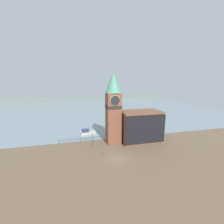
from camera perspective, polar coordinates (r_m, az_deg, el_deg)
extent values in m
plane|color=brown|center=(38.03, 2.12, -17.26)|extent=(160.00, 160.00, 0.00)
cube|color=gray|center=(106.83, -8.82, 1.63)|extent=(160.00, 120.00, 0.00)
cube|color=slate|center=(145.99, -10.34, 5.24)|extent=(180.00, 3.00, 5.00)
cube|color=#232328|center=(47.84, -11.91, -9.85)|extent=(13.38, 0.08, 0.08)
cylinder|color=#232328|center=(48.31, -19.61, -10.75)|extent=(0.07, 0.07, 1.05)
cylinder|color=#232328|center=(48.03, -11.89, -10.43)|extent=(0.07, 0.07, 1.05)
cylinder|color=#232328|center=(48.60, -4.23, -9.93)|extent=(0.07, 0.07, 1.05)
cube|color=brown|center=(44.51, 0.48, -2.44)|extent=(4.05, 4.05, 15.09)
cube|color=#2D2823|center=(43.78, 0.49, 2.06)|extent=(4.17, 4.17, 0.90)
cylinder|color=tan|center=(41.49, 1.22, 4.39)|extent=(2.98, 0.12, 2.98)
cylinder|color=#232328|center=(41.41, 1.25, 4.37)|extent=(2.71, 0.12, 2.71)
cylinder|color=tan|center=(44.05, 3.13, 4.80)|extent=(0.12, 2.98, 2.98)
cylinder|color=#232328|center=(44.08, 3.23, 4.80)|extent=(0.12, 2.71, 2.71)
cone|color=#4C9375|center=(43.17, 0.50, 11.13)|extent=(4.66, 4.66, 5.79)
cube|color=brown|center=(47.58, 10.76, -5.54)|extent=(11.85, 6.75, 8.96)
cube|color=brown|center=(46.41, 10.98, 0.05)|extent=(12.25, 7.15, 0.50)
cube|color=black|center=(44.51, 12.67, -6.60)|extent=(12.35, 0.30, 8.25)
cube|color=#B7B2A8|center=(54.23, -9.06, -7.83)|extent=(5.49, 2.56, 0.84)
cube|color=navy|center=(53.75, -10.09, -6.99)|extent=(2.48, 1.62, 1.04)
cylinder|color=brown|center=(39.73, -3.39, -15.49)|extent=(0.32, 0.32, 0.55)
sphere|color=brown|center=(39.61, -3.39, -15.14)|extent=(0.34, 0.34, 0.34)
cylinder|color=black|center=(44.49, -7.32, -10.11)|extent=(0.10, 0.10, 3.92)
sphere|color=silver|center=(43.77, -7.39, -7.61)|extent=(0.32, 0.32, 0.32)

